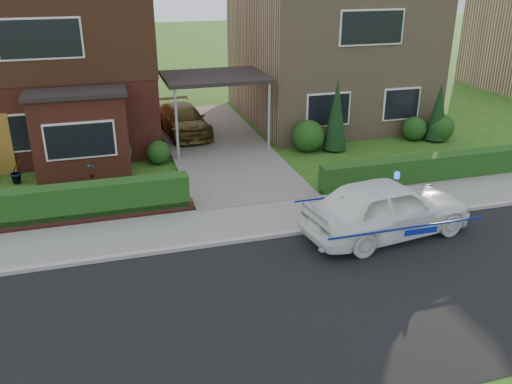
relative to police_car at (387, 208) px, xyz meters
name	(u,v)px	position (x,y,z in m)	size (l,w,h in m)	color
ground	(329,301)	(-2.61, -2.40, -0.77)	(120.00, 120.00, 0.00)	#1B5215
road	(329,301)	(-2.61, -2.40, -0.77)	(60.00, 6.00, 0.02)	black
kerb	(283,234)	(-2.61, 0.65, -0.71)	(60.00, 0.16, 0.12)	#9E9993
sidewalk	(270,218)	(-2.61, 1.70, -0.72)	(60.00, 2.00, 0.10)	slate
driveway	(216,144)	(-2.61, 8.60, -0.71)	(3.80, 12.00, 0.12)	#666059
house_left	(50,42)	(-8.40, 11.50, 3.04)	(7.50, 9.53, 7.25)	maroon
house_right	(328,35)	(3.19, 11.59, 2.89)	(7.50, 8.06, 7.25)	#92775A
carport_link	(215,78)	(-2.61, 8.55, 1.89)	(3.80, 3.00, 2.77)	black
dwarf_wall	(52,222)	(-8.41, 2.90, -0.59)	(7.70, 0.25, 0.36)	maroon
hedge_left	(53,225)	(-8.41, 3.05, -0.77)	(7.50, 0.55, 0.90)	black
hedge_right	(427,182)	(3.19, 2.95, -0.77)	(7.50, 0.55, 0.80)	black
shrub_left_mid	(112,153)	(-6.61, 6.90, -0.11)	(1.32, 1.32, 1.32)	black
shrub_left_near	(159,152)	(-5.01, 7.20, -0.35)	(0.84, 0.84, 0.84)	black
shrub_right_near	(308,136)	(0.59, 7.00, -0.17)	(1.20, 1.20, 1.20)	black
shrub_right_mid	(414,129)	(5.19, 7.10, -0.29)	(0.96, 0.96, 0.96)	black
shrub_right_far	(441,127)	(6.19, 6.80, -0.23)	(1.08, 1.08, 1.08)	black
conifer_a	(336,117)	(1.59, 6.80, 0.53)	(0.90, 0.90, 2.60)	black
conifer_b	(438,114)	(5.99, 6.80, 0.33)	(0.90, 0.90, 2.20)	black
police_car	(387,208)	(0.00, 0.00, 0.00)	(4.15, 4.72, 1.70)	white
driveway_car	(183,120)	(-3.61, 10.24, -0.08)	(1.61, 3.95, 1.15)	brown
potted_plant_a	(91,170)	(-7.34, 6.26, -0.42)	(0.37, 0.25, 0.70)	gray
potted_plant_b	(16,172)	(-9.65, 6.60, -0.38)	(0.35, 0.43, 0.79)	gray
potted_plant_c	(170,192)	(-5.11, 3.60, -0.40)	(0.42, 0.42, 0.75)	gray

